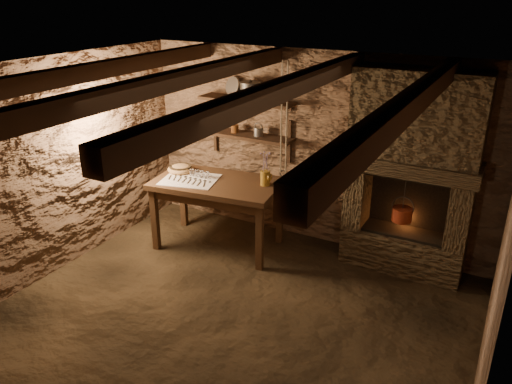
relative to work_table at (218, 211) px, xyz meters
The scene contains 25 objects.
floor 1.60m from the work_table, 53.29° to the right, with size 4.50×4.50×0.00m, color black.
back_wall 1.40m from the work_table, 40.36° to the left, with size 4.50×0.04×2.40m, color brown.
front_wall 3.43m from the work_table, 74.19° to the right, with size 4.50×0.04×2.40m, color brown.
left_wall 1.95m from the work_table, 137.52° to the right, with size 0.04×4.00×2.40m, color brown.
right_wall 3.47m from the work_table, 21.16° to the right, with size 0.04×4.00×2.40m, color brown.
ceiling 2.46m from the work_table, 53.29° to the right, with size 4.50×4.00×0.04m, color black.
beam_far_left 2.29m from the work_table, 115.62° to the right, with size 0.14×3.95×0.16m, color black.
beam_mid_left 2.25m from the work_table, 71.36° to the right, with size 0.14×3.95×0.16m, color black.
beam_mid_right 2.62m from the work_table, 40.91° to the right, with size 0.14×3.95×0.16m, color black.
beam_far_right 3.27m from the work_table, 26.90° to the right, with size 0.14×3.95×0.16m, color black.
shelf_lower 1.03m from the work_table, 84.16° to the left, with size 1.25×0.30×0.04m, color black.
shelf_upper 1.42m from the work_table, 84.16° to the left, with size 1.25×0.30×0.04m, color black.
hearth 2.35m from the work_table, 14.13° to the left, with size 1.43×0.51×2.30m.
work_table is the anchor object (origin of this frame).
linen_cloth 0.53m from the work_table, 158.35° to the right, with size 0.66×0.53×0.01m, color white.
pewter_cutlery_row 0.54m from the work_table, 155.07° to the right, with size 0.55×0.21×0.01m, color gray, non-canonical shape.
drinking_glasses 0.54m from the work_table, behind, with size 0.21×0.06×0.08m, color white, non-canonical shape.
stoneware_jug 0.83m from the work_table, 16.04° to the left, with size 0.14×0.14×0.41m.
wooden_bowl 0.73m from the work_table, behind, with size 0.33×0.33×0.12m, color #A97A49.
iron_stockpot 1.53m from the work_table, 77.84° to the left, with size 0.26×0.26×0.20m, color #2A2926.
tin_pan 1.60m from the work_table, 104.31° to the left, with size 0.24×0.24×0.03m, color gray.
small_kettle 1.12m from the work_table, 68.73° to the left, with size 0.16×0.12×0.17m, color gray, non-canonical shape.
rusty_tin 1.09m from the work_table, 99.61° to the left, with size 0.10×0.10×0.10m, color #502810.
red_pot 2.20m from the work_table, 13.10° to the left, with size 0.28×0.28×0.54m.
hanging_ropes 1.65m from the work_table, 10.25° to the right, with size 0.08×0.08×1.20m, color #CBB68F, non-canonical shape.
Camera 1 is at (2.19, -3.51, 3.06)m, focal length 35.00 mm.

